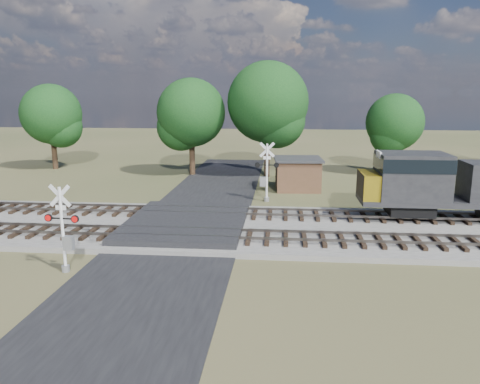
# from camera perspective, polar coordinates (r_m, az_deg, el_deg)

# --- Properties ---
(ground) EXTENTS (160.00, 160.00, 0.00)m
(ground) POSITION_cam_1_polar(r_m,az_deg,el_deg) (28.20, -6.74, -4.76)
(ground) COLOR #3C4525
(ground) RESTS_ON ground
(ballast_bed) EXTENTS (140.00, 10.00, 0.30)m
(ballast_bed) POSITION_cam_1_polar(r_m,az_deg,el_deg) (28.36, 13.72, -4.62)
(ballast_bed) COLOR gray
(ballast_bed) RESTS_ON ground
(road) EXTENTS (7.00, 60.00, 0.08)m
(road) POSITION_cam_1_polar(r_m,az_deg,el_deg) (28.19, -6.74, -4.69)
(road) COLOR black
(road) RESTS_ON ground
(crossing_panel) EXTENTS (7.00, 9.00, 0.62)m
(crossing_panel) POSITION_cam_1_polar(r_m,az_deg,el_deg) (28.58, -6.55, -3.87)
(crossing_panel) COLOR #262628
(crossing_panel) RESTS_ON ground
(track_near) EXTENTS (140.00, 2.60, 0.33)m
(track_near) POSITION_cam_1_polar(r_m,az_deg,el_deg) (25.71, -0.84, -5.39)
(track_near) COLOR black
(track_near) RESTS_ON ballast_bed
(track_far) EXTENTS (140.00, 2.60, 0.33)m
(track_far) POSITION_cam_1_polar(r_m,az_deg,el_deg) (30.49, 0.17, -2.58)
(track_far) COLOR black
(track_far) RESTS_ON ballast_bed
(crossing_signal_near) EXTENTS (1.66, 0.36, 4.12)m
(crossing_signal_near) POSITION_cam_1_polar(r_m,az_deg,el_deg) (22.78, -20.57, -5.07)
(crossing_signal_near) COLOR silver
(crossing_signal_near) RESTS_ON ground
(crossing_signal_far) EXTENTS (1.82, 0.39, 4.52)m
(crossing_signal_far) POSITION_cam_1_polar(r_m,az_deg,el_deg) (35.25, 3.13, 1.83)
(crossing_signal_far) COLOR silver
(crossing_signal_far) RESTS_ON ground
(equipment_shed) EXTENTS (4.20, 4.20, 2.70)m
(equipment_shed) POSITION_cam_1_polar(r_m,az_deg,el_deg) (40.02, 7.04, 2.25)
(equipment_shed) COLOR #4D3521
(equipment_shed) RESTS_ON ground
(treeline) EXTENTS (83.92, 10.42, 11.10)m
(treeline) POSITION_cam_1_polar(r_m,az_deg,el_deg) (46.96, 2.96, 9.70)
(treeline) COLOR black
(treeline) RESTS_ON ground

